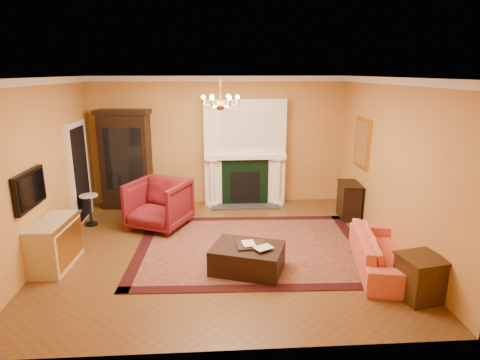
{
  "coord_description": "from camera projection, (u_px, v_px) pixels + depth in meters",
  "views": [
    {
      "loc": [
        -0.11,
        -6.67,
        3.09
      ],
      "look_at": [
        0.34,
        0.3,
        1.2
      ],
      "focal_mm": 30.0,
      "sensor_mm": 36.0,
      "label": 1
    }
  ],
  "objects": [
    {
      "name": "floor",
      "position": [
        222.0,
        249.0,
        7.25
      ],
      "size": [
        6.0,
        5.5,
        0.02
      ],
      "primitive_type": "cube",
      "color": "brown",
      "rests_on": "ground"
    },
    {
      "name": "ceiling",
      "position": [
        220.0,
        77.0,
        6.46
      ],
      "size": [
        6.0,
        5.5,
        0.02
      ],
      "primitive_type": "cube",
      "color": "white",
      "rests_on": "wall_back"
    },
    {
      "name": "wall_back",
      "position": [
        219.0,
        141.0,
        9.51
      ],
      "size": [
        6.0,
        0.02,
        3.0
      ],
      "primitive_type": "cube",
      "color": "#D79B4D",
      "rests_on": "floor"
    },
    {
      "name": "wall_front",
      "position": [
        227.0,
        229.0,
        4.19
      ],
      "size": [
        6.0,
        0.02,
        3.0
      ],
      "primitive_type": "cube",
      "color": "#D79B4D",
      "rests_on": "floor"
    },
    {
      "name": "wall_left",
      "position": [
        40.0,
        171.0,
        6.66
      ],
      "size": [
        0.02,
        5.5,
        3.0
      ],
      "primitive_type": "cube",
      "color": "#D79B4D",
      "rests_on": "floor"
    },
    {
      "name": "wall_right",
      "position": [
        392.0,
        165.0,
        7.04
      ],
      "size": [
        0.02,
        5.5,
        3.0
      ],
      "primitive_type": "cube",
      "color": "#D79B4D",
      "rests_on": "floor"
    },
    {
      "name": "fireplace",
      "position": [
        245.0,
        155.0,
        9.45
      ],
      "size": [
        1.9,
        0.7,
        2.5
      ],
      "color": "white",
      "rests_on": "wall_back"
    },
    {
      "name": "crown_molding",
      "position": [
        219.0,
        80.0,
        7.4
      ],
      "size": [
        6.0,
        5.5,
        0.12
      ],
      "color": "white",
      "rests_on": "ceiling"
    },
    {
      "name": "doorway",
      "position": [
        80.0,
        172.0,
        8.42
      ],
      "size": [
        0.08,
        1.05,
        2.1
      ],
      "color": "white",
      "rests_on": "wall_left"
    },
    {
      "name": "tv_panel",
      "position": [
        30.0,
        189.0,
        6.13
      ],
      "size": [
        0.09,
        0.95,
        0.58
      ],
      "color": "black",
      "rests_on": "wall_left"
    },
    {
      "name": "gilt_mirror",
      "position": [
        362.0,
        143.0,
        8.35
      ],
      "size": [
        0.06,
        0.76,
        1.05
      ],
      "color": "gold",
      "rests_on": "wall_right"
    },
    {
      "name": "chandelier",
      "position": [
        220.0,
        102.0,
        6.56
      ],
      "size": [
        0.63,
        0.55,
        0.53
      ],
      "color": "#C38235",
      "rests_on": "ceiling"
    },
    {
      "name": "oriental_rug",
      "position": [
        251.0,
        247.0,
        7.29
      ],
      "size": [
        4.21,
        3.21,
        0.02
      ],
      "primitive_type": "cube",
      "rotation": [
        0.0,
        0.0,
        -0.03
      ],
      "color": "#4D1014",
      "rests_on": "floor"
    },
    {
      "name": "china_cabinet",
      "position": [
        126.0,
        162.0,
        9.22
      ],
      "size": [
        1.13,
        0.6,
        2.18
      ],
      "primitive_type": "cube",
      "rotation": [
        0.0,
        0.0,
        -0.1
      ],
      "color": "black",
      "rests_on": "floor"
    },
    {
      "name": "wingback_armchair",
      "position": [
        159.0,
        202.0,
        8.11
      ],
      "size": [
        1.38,
        1.34,
        1.09
      ],
      "primitive_type": "imported",
      "rotation": [
        0.0,
        0.0,
        -0.43
      ],
      "color": "maroon",
      "rests_on": "floor"
    },
    {
      "name": "pedestal_table",
      "position": [
        90.0,
        208.0,
        8.26
      ],
      "size": [
        0.37,
        0.37,
        0.66
      ],
      "color": "black",
      "rests_on": "floor"
    },
    {
      "name": "commode",
      "position": [
        55.0,
        244.0,
        6.5
      ],
      "size": [
        0.55,
        1.07,
        0.78
      ],
      "primitive_type": "cube",
      "rotation": [
        0.0,
        0.0,
        -0.05
      ],
      "color": "beige",
      "rests_on": "floor"
    },
    {
      "name": "coral_sofa",
      "position": [
        382.0,
        246.0,
        6.42
      ],
      "size": [
        0.96,
        2.05,
        0.77
      ],
      "primitive_type": "imported",
      "rotation": [
        0.0,
        0.0,
        1.37
      ],
      "color": "#E55148",
      "rests_on": "floor"
    },
    {
      "name": "end_table",
      "position": [
        420.0,
        279.0,
        5.58
      ],
      "size": [
        0.61,
        0.61,
        0.6
      ],
      "primitive_type": "cube",
      "rotation": [
        0.0,
        0.0,
        0.2
      ],
      "color": "#3E2710",
      "rests_on": "floor"
    },
    {
      "name": "console_table",
      "position": [
        349.0,
        201.0,
        8.68
      ],
      "size": [
        0.46,
        0.72,
        0.76
      ],
      "primitive_type": "cube",
      "rotation": [
        0.0,
        0.0,
        -0.11
      ],
      "color": "black",
      "rests_on": "floor"
    },
    {
      "name": "leather_ottoman",
      "position": [
        247.0,
        258.0,
        6.38
      ],
      "size": [
        1.29,
        1.11,
        0.41
      ],
      "primitive_type": "cube",
      "rotation": [
        0.0,
        0.0,
        -0.34
      ],
      "color": "black",
      "rests_on": "oriental_rug"
    },
    {
      "name": "ottoman_tray",
      "position": [
        251.0,
        245.0,
        6.34
      ],
      "size": [
        0.47,
        0.38,
        0.03
      ],
      "primitive_type": "cube",
      "rotation": [
        0.0,
        0.0,
        0.08
      ],
      "color": "black",
      "rests_on": "leather_ottoman"
    },
    {
      "name": "book_a",
      "position": [
        243.0,
        237.0,
        6.29
      ],
      "size": [
        0.19,
        0.05,
        0.26
      ],
      "primitive_type": "imported",
      "rotation": [
        0.0,
        0.0,
        0.12
      ],
      "color": "gray",
      "rests_on": "ottoman_tray"
    },
    {
      "name": "book_b",
      "position": [
        260.0,
        238.0,
        6.23
      ],
      "size": [
        0.12,
        0.19,
        0.28
      ],
      "primitive_type": "imported",
      "rotation": [
        0.0,
        0.0,
        -1.05
      ],
      "color": "gray",
      "rests_on": "ottoman_tray"
    },
    {
      "name": "topiary_left",
      "position": [
        218.0,
        144.0,
        9.29
      ],
      "size": [
        0.16,
        0.16,
        0.44
      ],
      "color": "tan",
      "rests_on": "fireplace"
    },
    {
      "name": "topiary_right",
      "position": [
        268.0,
        143.0,
        9.37
      ],
      "size": [
        0.17,
        0.17,
        0.46
      ],
      "color": "tan",
      "rests_on": "fireplace"
    }
  ]
}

